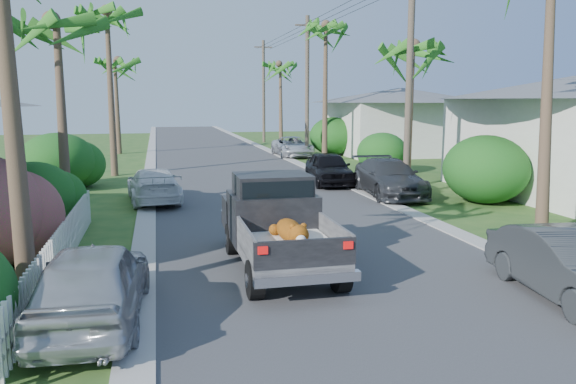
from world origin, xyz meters
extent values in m
plane|color=#28501E|center=(0.00, 0.00, 0.00)|extent=(120.00, 120.00, 0.00)
cube|color=#38383A|center=(0.00, 25.00, 0.01)|extent=(8.00, 100.00, 0.02)
cube|color=#A5A39E|center=(-4.30, 25.00, 0.03)|extent=(0.60, 100.00, 0.06)
cube|color=#A5A39E|center=(4.30, 25.00, 0.03)|extent=(0.60, 100.00, 0.06)
cylinder|color=black|center=(-2.16, 2.90, 0.38)|extent=(0.28, 0.76, 0.76)
cylinder|color=black|center=(-0.46, 2.90, 0.38)|extent=(0.28, 0.76, 0.76)
cylinder|color=black|center=(-2.16, 6.15, 0.38)|extent=(0.28, 0.76, 0.76)
cylinder|color=black|center=(-0.46, 6.15, 0.38)|extent=(0.28, 0.76, 0.76)
cube|color=slate|center=(-1.31, 3.55, 0.62)|extent=(1.90, 2.40, 0.24)
cube|color=slate|center=(-2.23, 3.55, 1.00)|extent=(0.06, 2.40, 0.55)
cube|color=slate|center=(-0.39, 3.55, 1.00)|extent=(0.06, 2.40, 0.55)
cube|color=black|center=(-1.31, 2.38, 0.98)|extent=(1.92, 0.08, 0.52)
cube|color=silver|center=(-1.31, 2.22, 0.55)|extent=(1.98, 0.18, 0.18)
cube|color=red|center=(-2.11, 2.33, 1.10)|extent=(0.18, 0.05, 0.14)
cube|color=red|center=(-0.51, 2.33, 1.10)|extent=(0.18, 0.05, 0.14)
cube|color=black|center=(-1.31, 5.40, 1.05)|extent=(1.94, 1.65, 1.10)
cube|color=black|center=(-1.31, 5.40, 1.78)|extent=(1.70, 1.35, 0.55)
cube|color=black|center=(-1.31, 4.73, 1.75)|extent=(1.60, 0.05, 0.45)
cube|color=black|center=(-1.31, 6.65, 0.90)|extent=(1.94, 1.20, 0.80)
cube|color=white|center=(-1.31, 3.55, 0.82)|extent=(1.70, 2.10, 0.16)
ellipsoid|color=orange|center=(-1.31, 3.65, 1.12)|extent=(0.48, 1.25, 0.43)
sphere|color=orange|center=(-1.31, 2.90, 1.20)|extent=(0.40, 0.40, 0.40)
ellipsoid|color=white|center=(-1.31, 3.65, 1.02)|extent=(0.32, 0.86, 0.18)
imported|color=#323537|center=(3.60, 1.53, 0.65)|extent=(1.76, 4.08, 1.31)
imported|color=#333538|center=(5.00, 13.27, 0.71)|extent=(2.36, 5.04, 1.42)
imported|color=black|center=(3.60, 16.74, 0.72)|extent=(2.08, 4.35, 1.43)
imported|color=silver|center=(5.00, 29.46, 0.65)|extent=(2.20, 4.73, 1.31)
imported|color=#ADB0B5|center=(-5.00, 2.33, 0.71)|extent=(1.88, 4.23, 1.41)
imported|color=white|center=(-4.05, 13.87, 0.63)|extent=(2.16, 4.48, 1.26)
cone|color=brown|center=(-6.20, 3.00, 3.50)|extent=(0.36, 0.71, 7.01)
cone|color=brown|center=(-6.80, 12.00, 3.10)|extent=(0.36, 0.61, 6.21)
cone|color=brown|center=(-6.00, 22.00, 4.00)|extent=(0.36, 0.36, 8.00)
cone|color=brown|center=(-6.50, 34.00, 3.25)|extent=(0.36, 0.75, 6.51)
cone|color=brown|center=(6.30, 6.00, 3.75)|extent=(0.36, 0.73, 7.51)
cone|color=brown|center=(6.60, 15.00, 3.00)|extent=(0.36, 0.54, 6.01)
cone|color=brown|center=(6.20, 26.00, 4.10)|extent=(0.36, 0.36, 8.20)
cone|color=brown|center=(6.50, 40.00, 3.40)|extent=(0.36, 0.63, 6.81)
ellipsoid|color=#154B19|center=(-7.40, 10.00, 1.00)|extent=(2.40, 2.64, 2.00)
ellipsoid|color=#154B19|center=(-8.00, 18.00, 1.20)|extent=(3.20, 3.52, 2.40)
ellipsoid|color=#154B19|center=(7.80, 11.00, 1.25)|extent=(3.00, 3.30, 2.50)
ellipsoid|color=#154B19|center=(7.50, 20.00, 1.05)|extent=(2.60, 2.86, 2.10)
ellipsoid|color=#154B19|center=(8.00, 30.00, 1.30)|extent=(3.20, 3.52, 2.60)
cube|color=white|center=(-6.00, 5.50, 0.50)|extent=(0.10, 11.00, 1.00)
cube|color=silver|center=(13.00, 30.00, 1.80)|extent=(9.00, 8.00, 3.60)
cone|color=#595B60|center=(13.00, 30.00, 4.10)|extent=(6.48, 6.48, 1.00)
cylinder|color=brown|center=(5.60, 13.00, 4.50)|extent=(0.26, 0.26, 9.00)
cylinder|color=brown|center=(5.60, 28.00, 4.50)|extent=(0.26, 0.26, 9.00)
cube|color=brown|center=(5.60, 28.00, 8.40)|extent=(1.60, 0.10, 0.10)
cylinder|color=brown|center=(5.60, 43.00, 4.50)|extent=(0.26, 0.26, 9.00)
cube|color=brown|center=(5.60, 43.00, 8.40)|extent=(1.60, 0.10, 0.10)
camera|label=1|loc=(-3.87, -7.18, 3.73)|focal=35.00mm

